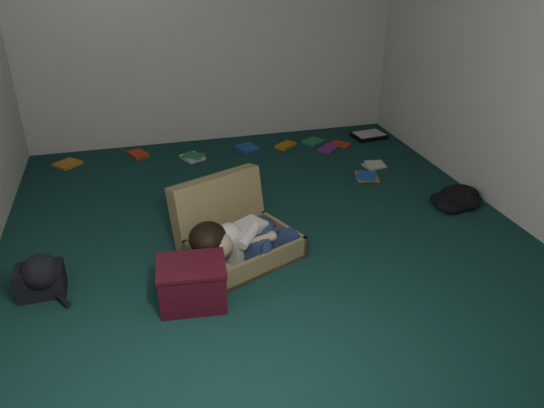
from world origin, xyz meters
name	(u,v)px	position (x,y,z in m)	size (l,w,h in m)	color
floor	(267,235)	(0.00, 0.00, 0.00)	(4.50, 4.50, 0.00)	#143C37
wall_back	(211,20)	(0.00, 2.25, 1.30)	(4.50, 4.50, 0.00)	silver
wall_front	(454,232)	(0.00, -2.25, 1.30)	(4.50, 4.50, 0.00)	silver
wall_right	(522,52)	(2.00, 0.00, 1.30)	(4.50, 4.50, 0.00)	silver
suitcase	(233,232)	(-0.29, -0.15, 0.16)	(0.95, 0.94, 0.54)	#8F7D4E
person	(242,239)	(-0.27, -0.33, 0.20)	(0.81, 0.43, 0.33)	silver
maroon_bin	(192,283)	(-0.67, -0.69, 0.15)	(0.46, 0.38, 0.29)	#470E1B
backpack	(40,279)	(-1.60, -0.33, 0.11)	(0.36, 0.29, 0.22)	black
clothing_pile	(456,198)	(1.70, 0.06, 0.07)	(0.44, 0.36, 0.14)	black
paper_tray	(369,135)	(1.69, 1.82, 0.02)	(0.38, 0.31, 0.05)	black
book_scatter	(266,154)	(0.41, 1.61, 0.01)	(3.19, 1.42, 0.02)	orange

